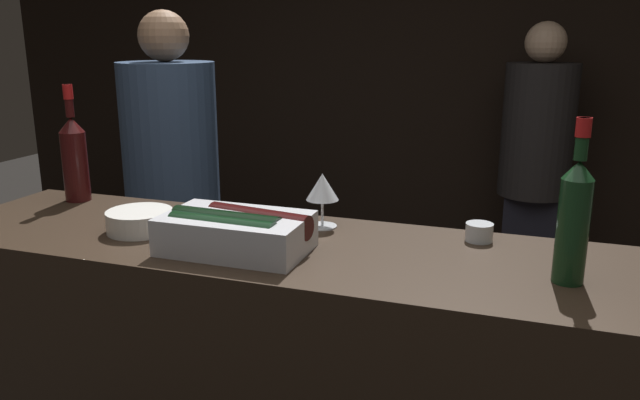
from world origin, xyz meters
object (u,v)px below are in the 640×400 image
at_px(wine_glass, 322,188).
at_px(red_wine_bottle_burgundy, 574,216).
at_px(person_in_hoodie, 535,164).
at_px(ice_bin_with_bottles, 236,230).
at_px(bowl_white, 140,220).
at_px(person_blond_tee, 173,191).
at_px(red_wine_bottle_tall, 74,156).
at_px(candle_votive, 479,232).

xyz_separation_m(wine_glass, red_wine_bottle_burgundy, (0.65, -0.21, 0.04)).
bearing_deg(person_in_hoodie, ice_bin_with_bottles, -13.18).
bearing_deg(bowl_white, red_wine_bottle_burgundy, -0.36).
xyz_separation_m(bowl_white, red_wine_bottle_burgundy, (1.13, -0.01, 0.12)).
xyz_separation_m(person_in_hoodie, person_blond_tee, (-1.50, -1.20, 0.01)).
height_order(ice_bin_with_bottles, red_wine_bottle_burgundy, red_wine_bottle_burgundy).
distance_m(red_wine_bottle_tall, person_blond_tee, 0.72).
bearing_deg(candle_votive, person_in_hoodie, 85.77).
bearing_deg(ice_bin_with_bottles, wine_glass, 61.89).
height_order(bowl_white, red_wine_bottle_tall, red_wine_bottle_tall).
relative_size(ice_bin_with_bottles, wine_glass, 2.38).
xyz_separation_m(ice_bin_with_bottles, wine_glass, (0.14, 0.27, 0.06)).
bearing_deg(red_wine_bottle_burgundy, red_wine_bottle_tall, 171.38).
distance_m(bowl_white, candle_votive, 0.94).
relative_size(candle_votive, person_in_hoodie, 0.04).
height_order(candle_votive, person_blond_tee, person_blond_tee).
height_order(wine_glass, red_wine_bottle_tall, red_wine_bottle_tall).
xyz_separation_m(red_wine_bottle_burgundy, person_blond_tee, (-1.58, 0.89, -0.28)).
distance_m(candle_votive, red_wine_bottle_tall, 1.31).
relative_size(ice_bin_with_bottles, red_wine_bottle_tall, 0.98).
xyz_separation_m(wine_glass, red_wine_bottle_tall, (-0.87, 0.02, 0.04)).
xyz_separation_m(ice_bin_with_bottles, candle_votive, (0.58, 0.28, -0.03)).
height_order(ice_bin_with_bottles, person_blond_tee, person_blond_tee).
bearing_deg(person_in_hoodie, wine_glass, -11.72).
distance_m(red_wine_bottle_burgundy, person_in_hoodie, 2.11).
relative_size(person_in_hoodie, person_blond_tee, 0.98).
height_order(ice_bin_with_bottles, wine_glass, wine_glass).
bearing_deg(person_blond_tee, person_in_hoodie, -78.41).
bearing_deg(bowl_white, candle_votive, 13.80).
height_order(candle_votive, red_wine_bottle_tall, red_wine_bottle_tall).
bearing_deg(bowl_white, red_wine_bottle_tall, 150.56).
bearing_deg(person_in_hoodie, bowl_white, -21.37).
xyz_separation_m(red_wine_bottle_burgundy, person_in_hoodie, (-0.08, 2.09, -0.30)).
bearing_deg(bowl_white, person_blond_tee, 117.09).
xyz_separation_m(ice_bin_with_bottles, red_wine_bottle_burgundy, (0.80, 0.05, 0.10)).
distance_m(candle_votive, person_in_hoodie, 1.87).
relative_size(ice_bin_with_bottles, bowl_white, 2.04).
bearing_deg(wine_glass, red_wine_bottle_burgundy, -18.12).
distance_m(wine_glass, person_in_hoodie, 1.98).
relative_size(bowl_white, wine_glass, 1.17).
xyz_separation_m(wine_glass, candle_votive, (0.44, 0.02, -0.09)).
distance_m(person_in_hoodie, person_blond_tee, 1.92).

